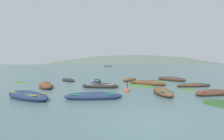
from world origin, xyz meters
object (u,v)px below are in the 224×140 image
rowboat_1 (147,83)px  rowboat_9 (130,80)px  rowboat_0 (100,86)px  mooring_buoy (127,91)px  rowboat_12 (213,93)px  rowboat_4 (68,80)px  ferry_0 (108,66)px  rowboat_8 (97,81)px  rowboat_3 (27,96)px  rowboat_7 (94,96)px  rowboat_6 (46,85)px  rowboat_2 (163,92)px  rowboat_5 (171,79)px  rowboat_10 (194,85)px

rowboat_1 → rowboat_9: (-1.36, 4.51, -0.03)m
rowboat_0 → mooring_buoy: (2.37, -2.44, -0.08)m
rowboat_0 → rowboat_9: size_ratio=1.12×
rowboat_1 → rowboat_12: rowboat_1 is taller
rowboat_4 → mooring_buoy: size_ratio=2.57×
mooring_buoy → ferry_0: bearing=90.7°
rowboat_8 → rowboat_3: bearing=-111.1°
rowboat_12 → mooring_buoy: bearing=165.3°
rowboat_7 → rowboat_8: rowboat_7 is taller
rowboat_1 → rowboat_9: bearing=106.8°
ferry_0 → rowboat_3: bearing=-92.0°
rowboat_6 → rowboat_1: bearing=10.4°
rowboat_0 → rowboat_2: rowboat_2 is taller
rowboat_5 → rowboat_10: (0.02, -6.15, -0.07)m
rowboat_3 → rowboat_9: bearing=55.1°
rowboat_4 → rowboat_12: (13.12, -10.36, 0.00)m
rowboat_9 → ferry_0: 135.09m
rowboat_9 → rowboat_4: bearing=-177.5°
rowboat_9 → rowboat_8: bearing=-157.0°
rowboat_8 → rowboat_2: bearing=-56.7°
rowboat_4 → rowboat_6: size_ratio=0.72×
rowboat_2 → rowboat_4: bearing=133.5°
rowboat_4 → rowboat_7: bearing=-69.0°
rowboat_3 → mooring_buoy: bearing=21.4°
rowboat_1 → mooring_buoy: mooring_buoy is taller
rowboat_6 → rowboat_12: size_ratio=1.24×
rowboat_3 → ferry_0: (5.25, 146.88, 0.24)m
ferry_0 → mooring_buoy: size_ratio=7.01×
rowboat_1 → ferry_0: bearing=91.8°
rowboat_4 → ferry_0: bearing=87.7°
rowboat_1 → rowboat_3: bearing=-142.8°
rowboat_6 → ferry_0: size_ratio=0.51×
rowboat_7 → rowboat_0: bearing=88.1°
rowboat_1 → ferry_0: (-4.37, 139.57, 0.25)m
rowboat_5 → rowboat_7: (-9.66, -12.04, -0.04)m
rowboat_1 → rowboat_10: size_ratio=1.03×
rowboat_0 → rowboat_2: (4.90, -3.70, 0.02)m
rowboat_0 → rowboat_1: 5.54m
rowboat_7 → rowboat_9: 12.55m
rowboat_10 → mooring_buoy: size_ratio=3.56×
rowboat_4 → rowboat_5: size_ratio=0.67×
rowboat_1 → rowboat_10: (4.41, -1.53, -0.05)m
rowboat_0 → rowboat_8: size_ratio=1.01×
rowboat_3 → rowboat_6: bearing=98.3°
rowboat_4 → rowboat_9: bearing=2.5°
rowboat_8 → mooring_buoy: 7.87m
rowboat_8 → rowboat_5: bearing=11.0°
rowboat_2 → rowboat_5: (4.58, 10.49, 0.02)m
rowboat_6 → rowboat_9: rowboat_6 is taller
rowboat_1 → rowboat_8: 6.35m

